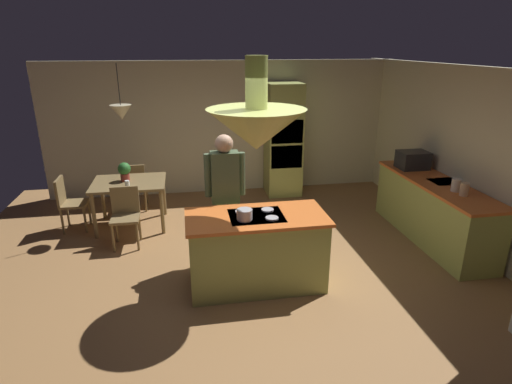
# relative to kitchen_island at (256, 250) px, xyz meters

# --- Properties ---
(ground) EXTENTS (8.16, 8.16, 0.00)m
(ground) POSITION_rel_kitchen_island_xyz_m (0.00, 0.20, -0.46)
(ground) COLOR #9E7042
(wall_back) EXTENTS (6.80, 0.10, 2.55)m
(wall_back) POSITION_rel_kitchen_island_xyz_m (0.00, 3.65, 0.81)
(wall_back) COLOR beige
(wall_back) RESTS_ON ground
(wall_right) EXTENTS (0.10, 7.20, 2.55)m
(wall_right) POSITION_rel_kitchen_island_xyz_m (3.25, 0.60, 0.81)
(wall_right) COLOR beige
(wall_right) RESTS_ON ground
(kitchen_island) EXTENTS (1.67, 0.82, 0.94)m
(kitchen_island) POSITION_rel_kitchen_island_xyz_m (0.00, 0.00, 0.00)
(kitchen_island) COLOR #A8B259
(kitchen_island) RESTS_ON ground
(counter_run_right) EXTENTS (0.73, 2.45, 0.92)m
(counter_run_right) POSITION_rel_kitchen_island_xyz_m (2.84, 0.80, 0.00)
(counter_run_right) COLOR #A8B259
(counter_run_right) RESTS_ON ground
(oven_tower) EXTENTS (0.66, 0.62, 2.16)m
(oven_tower) POSITION_rel_kitchen_island_xyz_m (1.10, 3.24, 0.61)
(oven_tower) COLOR #A8B259
(oven_tower) RESTS_ON ground
(dining_table) EXTENTS (1.13, 0.91, 0.76)m
(dining_table) POSITION_rel_kitchen_island_xyz_m (-1.70, 2.10, 0.20)
(dining_table) COLOR olive
(dining_table) RESTS_ON ground
(person_at_island) EXTENTS (0.53, 0.24, 1.76)m
(person_at_island) POSITION_rel_kitchen_island_xyz_m (-0.30, 0.68, 0.55)
(person_at_island) COLOR tan
(person_at_island) RESTS_ON ground
(range_hood) EXTENTS (1.10, 1.10, 1.00)m
(range_hood) POSITION_rel_kitchen_island_xyz_m (0.00, 0.00, 1.51)
(range_hood) COLOR #A8B259
(pendant_light_over_table) EXTENTS (0.32, 0.32, 0.82)m
(pendant_light_over_table) POSITION_rel_kitchen_island_xyz_m (-1.70, 2.10, 1.40)
(pendant_light_over_table) COLOR beige
(chair_facing_island) EXTENTS (0.40, 0.40, 0.87)m
(chair_facing_island) POSITION_rel_kitchen_island_xyz_m (-1.70, 1.42, 0.04)
(chair_facing_island) COLOR olive
(chair_facing_island) RESTS_ON ground
(chair_by_back_wall) EXTENTS (0.40, 0.40, 0.87)m
(chair_by_back_wall) POSITION_rel_kitchen_island_xyz_m (-1.70, 2.78, 0.04)
(chair_by_back_wall) COLOR olive
(chair_by_back_wall) RESTS_ON ground
(chair_at_corner) EXTENTS (0.40, 0.40, 0.87)m
(chair_at_corner) POSITION_rel_kitchen_island_xyz_m (-2.65, 2.10, 0.04)
(chair_at_corner) COLOR olive
(chair_at_corner) RESTS_ON ground
(potted_plant_on_table) EXTENTS (0.20, 0.20, 0.30)m
(potted_plant_on_table) POSITION_rel_kitchen_island_xyz_m (-1.76, 2.16, 0.46)
(potted_plant_on_table) COLOR #99382D
(potted_plant_on_table) RESTS_ON dining_table
(cup_on_table) EXTENTS (0.07, 0.07, 0.09)m
(cup_on_table) POSITION_rel_kitchen_island_xyz_m (-1.69, 1.87, 0.34)
(cup_on_table) COLOR white
(cup_on_table) RESTS_ON dining_table
(canister_flour) EXTENTS (0.11, 0.11, 0.18)m
(canister_flour) POSITION_rel_kitchen_island_xyz_m (2.84, 0.20, 0.54)
(canister_flour) COLOR #E0B78C
(canister_flour) RESTS_ON counter_run_right
(canister_sugar) EXTENTS (0.12, 0.12, 0.18)m
(canister_sugar) POSITION_rel_kitchen_island_xyz_m (2.84, 0.38, 0.55)
(canister_sugar) COLOR silver
(canister_sugar) RESTS_ON counter_run_right
(microwave_on_counter) EXTENTS (0.46, 0.36, 0.28)m
(microwave_on_counter) POSITION_rel_kitchen_island_xyz_m (2.84, 1.52, 0.60)
(microwave_on_counter) COLOR #232326
(microwave_on_counter) RESTS_ON counter_run_right
(cooking_pot_on_cooktop) EXTENTS (0.18, 0.18, 0.12)m
(cooking_pot_on_cooktop) POSITION_rel_kitchen_island_xyz_m (-0.16, -0.13, 0.54)
(cooking_pot_on_cooktop) COLOR #B2B2B7
(cooking_pot_on_cooktop) RESTS_ON kitchen_island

